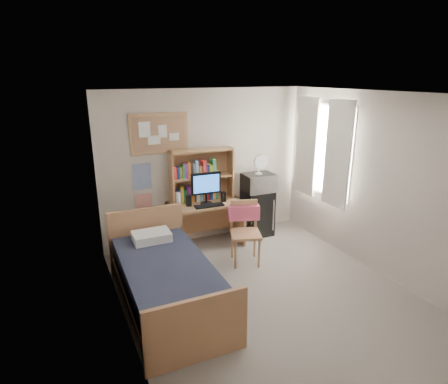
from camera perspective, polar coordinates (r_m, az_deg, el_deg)
name	(u,v)px	position (r m, az deg, el deg)	size (l,w,h in m)	color
floor	(267,296)	(5.20, 6.57, -15.44)	(3.60, 4.20, 0.02)	gray
ceiling	(275,94)	(4.38, 7.78, 14.63)	(3.60, 4.20, 0.02)	silver
wall_back	(205,167)	(6.42, -2.86, 3.89)	(3.60, 0.04, 2.60)	beige
wall_front	(421,287)	(3.21, 27.87, -12.68)	(3.60, 0.04, 2.60)	beige
wall_left	(122,227)	(4.01, -15.32, -5.21)	(0.04, 4.20, 2.60)	beige
wall_right	(379,185)	(5.75, 22.51, 0.95)	(0.04, 4.20, 2.60)	beige
window_unit	(323,150)	(6.49, 14.78, 6.20)	(0.10, 1.40, 1.70)	white
curtain_left	(338,155)	(6.18, 16.92, 5.47)	(0.04, 0.55, 1.70)	white
curtain_right	(306,146)	(6.78, 12.44, 6.83)	(0.04, 0.55, 1.70)	white
bulletin_board	(159,133)	(6.04, -9.83, 8.79)	(0.94, 0.03, 0.64)	#A37756
poster_wave	(142,177)	(6.11, -12.41, 2.30)	(0.30, 0.01, 0.42)	#254596
poster_japan	(144,204)	(6.24, -12.13, -1.86)	(0.28, 0.01, 0.36)	red
desk	(205,224)	(6.36, -2.84, -4.91)	(1.23, 0.62, 0.77)	tan
desk_chair	(246,234)	(5.75, 3.31, -6.34)	(0.49, 0.49, 0.98)	#AF7A52
mini_fridge	(257,212)	(6.84, 5.06, -3.08)	(0.49, 0.49, 0.83)	black
bed	(168,285)	(4.87, -8.59, -13.79)	(1.06, 2.12, 0.58)	#1A1E30
hutch	(202,175)	(6.23, -3.40, 2.58)	(1.06, 0.27, 0.87)	tan
monitor	(206,188)	(6.09, -2.75, 0.57)	(0.50, 0.04, 0.53)	black
keyboard	(209,206)	(6.04, -2.28, -2.09)	(0.48, 0.15, 0.02)	black
speaker_left	(189,201)	(6.06, -5.41, -1.31)	(0.08, 0.08, 0.18)	black
speaker_right	(223,197)	(6.24, -0.12, -0.74)	(0.07, 0.07, 0.17)	black
water_bottle	(178,201)	(5.96, -6.97, -1.31)	(0.07, 0.07, 0.25)	white
hoodie	(244,212)	(5.83, 3.03, -3.13)	(0.49, 0.15, 0.23)	#D45171
microwave	(258,182)	(6.64, 5.27, 1.46)	(0.54, 0.41, 0.31)	silver
desk_fan	(259,165)	(6.56, 5.35, 4.12)	(0.26, 0.26, 0.32)	white
pillow	(152,236)	(5.36, -10.97, -6.65)	(0.51, 0.36, 0.12)	white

